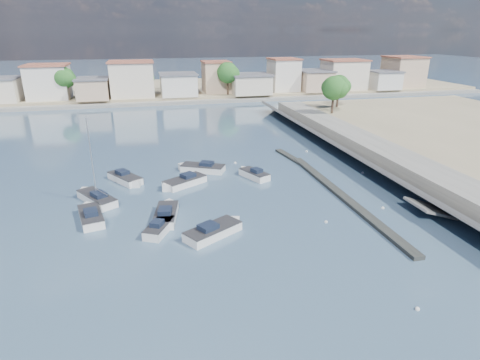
# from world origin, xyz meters

# --- Properties ---
(ground) EXTENTS (400.00, 400.00, 0.00)m
(ground) POSITION_xyz_m (0.00, 40.00, 0.00)
(ground) COLOR #304661
(ground) RESTS_ON ground
(seawall_walkway) EXTENTS (5.00, 90.00, 1.80)m
(seawall_walkway) POSITION_xyz_m (18.50, 13.00, 0.90)
(seawall_walkway) COLOR slate
(seawall_walkway) RESTS_ON ground
(breakwater) EXTENTS (2.00, 31.02, 0.35)m
(breakwater) POSITION_xyz_m (6.90, 12.69, 0.17)
(breakwater) COLOR black
(breakwater) RESTS_ON ground
(far_shore_land) EXTENTS (160.00, 40.00, 1.40)m
(far_shore_land) POSITION_xyz_m (0.00, 92.00, 0.70)
(far_shore_land) COLOR gray
(far_shore_land) RESTS_ON ground
(far_shore_quay) EXTENTS (160.00, 2.50, 0.80)m
(far_shore_quay) POSITION_xyz_m (0.00, 71.00, 0.40)
(far_shore_quay) COLOR slate
(far_shore_quay) RESTS_ON ground
(far_town) EXTENTS (113.01, 12.80, 8.35)m
(far_town) POSITION_xyz_m (10.71, 76.92, 4.93)
(far_town) COLOR beige
(far_town) RESTS_ON far_shore_land
(shore_trees) EXTENTS (74.56, 38.32, 7.92)m
(shore_trees) POSITION_xyz_m (8.34, 68.11, 6.22)
(shore_trees) COLOR #38281E
(shore_trees) RESTS_ON ground
(motorboat_a) EXTENTS (2.88, 5.39, 1.48)m
(motorboat_a) POSITION_xyz_m (-18.33, 10.40, 0.38)
(motorboat_a) COLOR silver
(motorboat_a) RESTS_ON ground
(motorboat_b) EXTENTS (3.03, 4.08, 1.48)m
(motorboat_b) POSITION_xyz_m (-12.12, 6.54, 0.38)
(motorboat_b) COLOR silver
(motorboat_b) RESTS_ON ground
(motorboat_c) EXTENTS (5.82, 4.27, 1.48)m
(motorboat_c) POSITION_xyz_m (-6.37, 21.70, 0.38)
(motorboat_c) COLOR silver
(motorboat_c) RESTS_ON ground
(motorboat_d) EXTENTS (5.27, 4.31, 1.48)m
(motorboat_d) POSITION_xyz_m (-9.06, 17.17, 0.38)
(motorboat_d) COLOR silver
(motorboat_d) RESTS_ON ground
(motorboat_e) EXTENTS (2.76, 5.49, 1.48)m
(motorboat_e) POSITION_xyz_m (-11.42, 9.19, 0.38)
(motorboat_e) COLOR silver
(motorboat_e) RESTS_ON ground
(motorboat_f) EXTENTS (3.17, 4.51, 1.48)m
(motorboat_f) POSITION_xyz_m (-0.56, 17.98, 0.38)
(motorboat_f) COLOR silver
(motorboat_f) RESTS_ON ground
(motorboat_g) EXTENTS (4.20, 5.12, 1.48)m
(motorboat_g) POSITION_xyz_m (-15.37, 19.84, 0.38)
(motorboat_g) COLOR silver
(motorboat_g) RESTS_ON ground
(motorboat_h) EXTENTS (5.46, 4.39, 1.48)m
(motorboat_h) POSITION_xyz_m (-7.52, 4.80, 0.38)
(motorboat_h) COLOR silver
(motorboat_h) RESTS_ON ground
(sailboat) EXTENTS (4.42, 5.58, 9.00)m
(sailboat) POSITION_xyz_m (-18.26, 14.71, 0.42)
(sailboat) COLOR silver
(sailboat) RESTS_ON ground
(mooring_buoys) EXTENTS (14.79, 34.90, 0.32)m
(mooring_buoys) POSITION_xyz_m (6.16, 11.59, 0.05)
(mooring_buoys) COLOR silver
(mooring_buoys) RESTS_ON ground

